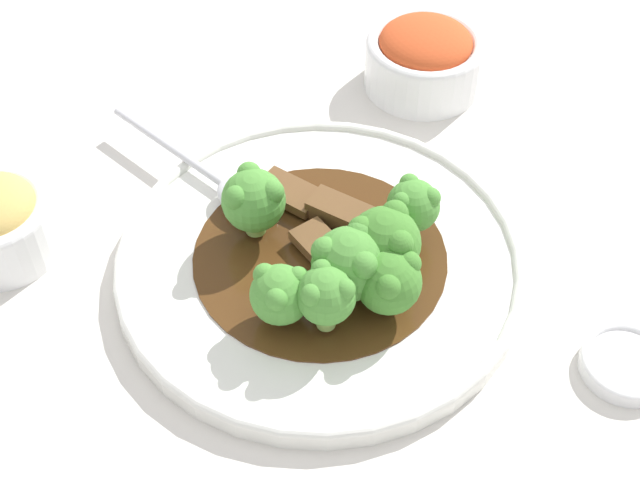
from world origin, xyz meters
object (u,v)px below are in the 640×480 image
(beef_strip_2, at_px, (354,218))
(broccoli_floret_1, at_px, (280,294))
(broccoli_floret_3, at_px, (253,199))
(broccoli_floret_4, at_px, (389,281))
(broccoli_floret_6, at_px, (413,205))
(side_bowl_kimchi, at_px, (424,57))
(sauce_dish, at_px, (626,363))
(broccoli_floret_0, at_px, (326,295))
(serving_spoon, at_px, (232,188))
(broccoli_floret_2, at_px, (384,242))
(beef_strip_1, at_px, (330,255))
(broccoli_floret_5, at_px, (349,262))
(beef_strip_0, at_px, (289,192))
(main_plate, at_px, (320,261))

(beef_strip_2, distance_m, broccoli_floret_1, 0.11)
(broccoli_floret_1, relative_size, broccoli_floret_3, 0.82)
(broccoli_floret_4, relative_size, broccoli_floret_6, 1.01)
(broccoli_floret_3, relative_size, side_bowl_kimchi, 0.52)
(beef_strip_2, bearing_deg, sauce_dish, -135.65)
(broccoli_floret_0, bearing_deg, serving_spoon, 16.85)
(broccoli_floret_2, xyz_separation_m, broccoli_floret_3, (0.06, 0.08, 0.00))
(serving_spoon, bearing_deg, beef_strip_2, -122.41)
(broccoli_floret_2, bearing_deg, broccoli_floret_0, 126.34)
(beef_strip_1, bearing_deg, serving_spoon, 35.05)
(broccoli_floret_1, relative_size, serving_spoon, 0.27)
(broccoli_floret_5, bearing_deg, sauce_dish, -118.34)
(beef_strip_0, relative_size, broccoli_floret_2, 0.98)
(main_plate, bearing_deg, broccoli_floret_5, -164.50)
(broccoli_floret_6, bearing_deg, sauce_dish, -140.76)
(beef_strip_1, relative_size, broccoli_floret_1, 1.60)
(broccoli_floret_4, distance_m, side_bowl_kimchi, 0.29)
(beef_strip_1, height_order, broccoli_floret_4, broccoli_floret_4)
(broccoli_floret_1, xyz_separation_m, broccoli_floret_4, (-0.01, -0.08, 0.00))
(broccoli_floret_4, bearing_deg, broccoli_floret_1, 84.52)
(main_plate, height_order, beef_strip_2, beef_strip_2)
(broccoli_floret_0, xyz_separation_m, serving_spoon, (0.15, 0.04, -0.03))
(main_plate, distance_m, serving_spoon, 0.10)
(beef_strip_2, xyz_separation_m, broccoli_floret_2, (-0.05, -0.01, 0.03))
(main_plate, xyz_separation_m, side_bowl_kimchi, (0.20, -0.15, 0.02))
(serving_spoon, bearing_deg, side_bowl_kimchi, -58.15)
(broccoli_floret_3, xyz_separation_m, broccoli_floret_5, (-0.08, -0.06, -0.00))
(broccoli_floret_4, bearing_deg, broccoli_floret_0, 97.88)
(main_plate, distance_m, broccoli_floret_0, 0.08)
(broccoli_floret_3, height_order, broccoli_floret_4, broccoli_floret_3)
(side_bowl_kimchi, bearing_deg, broccoli_floret_6, 160.03)
(main_plate, bearing_deg, broccoli_floret_3, 51.71)
(main_plate, height_order, broccoli_floret_5, broccoli_floret_5)
(broccoli_floret_6, bearing_deg, broccoli_floret_0, 130.47)
(broccoli_floret_0, distance_m, broccoli_floret_2, 0.06)
(beef_strip_2, xyz_separation_m, side_bowl_kimchi, (0.18, -0.11, 0.01))
(broccoli_floret_6, distance_m, side_bowl_kimchi, 0.21)
(broccoli_floret_5, bearing_deg, side_bowl_kimchi, -28.64)
(broccoli_floret_5, bearing_deg, beef_strip_1, 9.65)
(main_plate, distance_m, side_bowl_kimchi, 0.25)
(beef_strip_1, xyz_separation_m, serving_spoon, (0.09, 0.06, 0.00))
(beef_strip_1, xyz_separation_m, broccoli_floret_6, (0.01, -0.07, 0.03))
(beef_strip_2, height_order, broccoli_floret_2, broccoli_floret_2)
(broccoli_floret_0, relative_size, side_bowl_kimchi, 0.49)
(broccoli_floret_3, distance_m, serving_spoon, 0.05)
(main_plate, bearing_deg, broccoli_floret_1, 142.66)
(broccoli_floret_1, distance_m, broccoli_floret_2, 0.09)
(broccoli_floret_2, relative_size, side_bowl_kimchi, 0.54)
(broccoli_floret_6, relative_size, side_bowl_kimchi, 0.46)
(broccoli_floret_2, relative_size, broccoli_floret_4, 1.17)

